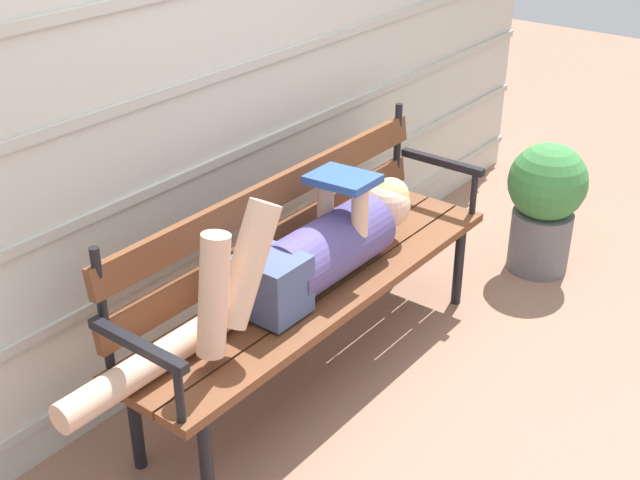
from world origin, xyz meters
The scene contains 5 objects.
ground_plane centered at (0.00, 0.00, 0.00)m, with size 12.00×12.00×0.00m, color #936B56.
house_siding centered at (0.00, 0.66, 1.15)m, with size 4.82×0.08×2.30m.
park_bench centered at (0.00, 0.25, 0.47)m, with size 1.81×0.44×0.86m.
reclining_person centered at (-0.08, 0.18, 0.57)m, with size 1.68×0.25×0.51m.
potted_plant centered at (1.32, -0.14, 0.36)m, with size 0.37×0.37×0.65m.
Camera 1 is at (-2.16, -1.49, 2.05)m, focal length 47.10 mm.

